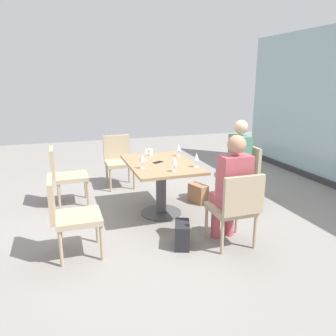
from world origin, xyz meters
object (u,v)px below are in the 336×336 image
chair_front_right (68,212)px  handbag_0 (182,235)px  chair_far_right (236,205)px  wine_glass_1 (196,157)px  wine_glass_3 (179,147)px  person_far_right (232,184)px  wine_glass_0 (175,161)px  coffee_cup (150,152)px  cell_phone_on_table (158,162)px  handbag_1 (198,193)px  chair_side_end (119,158)px  dining_table_main (161,176)px  person_near_window (236,159)px  chair_front_left (64,172)px  chair_near_window (241,172)px  wine_glass_2 (142,158)px  wine_glass_4 (146,151)px

chair_front_right → handbag_0: size_ratio=2.90×
chair_far_right → chair_front_right: (-0.38, -1.73, 0.00)m
wine_glass_1 → wine_glass_3: same height
person_far_right → wine_glass_0: size_ratio=6.81×
coffee_cup → cell_phone_on_table: (0.46, -0.02, -0.04)m
wine_glass_0 → handbag_0: bearing=-9.6°
handbag_0 → handbag_1: same height
chair_side_end → wine_glass_3: wine_glass_3 is taller
chair_side_end → coffee_cup: bearing=18.6°
chair_front_right → person_far_right: bearing=81.1°
coffee_cup → chair_side_end: bearing=-161.4°
person_far_right → wine_glass_1: bearing=-170.1°
dining_table_main → person_near_window: person_near_window is taller
chair_front_left → person_near_window: person_near_window is taller
chair_side_end → coffee_cup: 1.03m
chair_near_window → wine_glass_2: size_ratio=4.70×
chair_front_left → person_near_window: size_ratio=0.69×
chair_front_right → person_far_right: size_ratio=0.69×
chair_far_right → wine_glass_1: size_ratio=4.70×
chair_front_left → chair_side_end: (-0.66, 0.92, 0.00)m
wine_glass_3 → chair_near_window: bearing=71.8°
chair_far_right → wine_glass_0: (-0.69, -0.46, 0.37)m
chair_front_right → wine_glass_0: bearing=103.7°
chair_front_right → wine_glass_1: wine_glass_1 is taller
wine_glass_4 → cell_phone_on_table: wine_glass_4 is taller
wine_glass_2 → wine_glass_4: same height
chair_far_right → chair_side_end: same height
handbag_1 → coffee_cup: bearing=-130.9°
dining_table_main → wine_glass_2: 0.48m
chair_front_right → person_near_window: (-0.78, 2.37, 0.20)m
chair_front_right → person_far_right: person_far_right is taller
chair_far_right → wine_glass_2: (-0.96, -0.79, 0.37)m
wine_glass_2 → coffee_cup: wine_glass_2 is taller
person_far_right → wine_glass_3: (-1.34, -0.13, 0.16)m
chair_front_left → wine_glass_0: size_ratio=4.70×
chair_near_window → wine_glass_2: (0.20, -1.54, 0.37)m
wine_glass_2 → chair_side_end: bearing=-179.2°
chair_side_end → cell_phone_on_table: (1.40, 0.30, 0.24)m
wine_glass_3 → cell_phone_on_table: wine_glass_3 is taller
chair_front_left → person_far_right: person_far_right is taller
person_near_window → coffee_cup: (-0.50, -1.14, 0.08)m
dining_table_main → handbag_0: 1.05m
chair_side_end → wine_glass_0: (1.90, 0.36, 0.37)m
chair_side_end → coffee_cup: (0.94, 0.32, 0.28)m
coffee_cup → dining_table_main: bearing=1.2°
dining_table_main → handbag_1: size_ratio=4.24×
person_far_right → coffee_cup: person_far_right is taller
chair_front_right → wine_glass_4: size_ratio=4.70×
dining_table_main → chair_front_left: (-0.78, -1.24, -0.05)m
dining_table_main → wine_glass_1: size_ratio=6.88×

